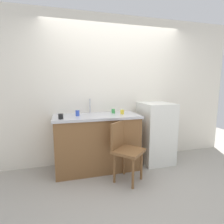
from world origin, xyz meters
TOP-DOWN VIEW (x-y plane):
  - ground_plane at (0.00, 0.00)m, footprint 8.00×8.00m
  - back_wall at (0.00, 1.00)m, footprint 4.80×0.10m
  - cabinet_base at (-0.40, 0.65)m, footprint 1.38×0.60m
  - countertop at (-0.40, 0.65)m, footprint 1.42×0.64m
  - faucet at (-0.48, 0.90)m, footprint 0.02×0.02m
  - refrigerator at (0.71, 0.65)m, footprint 0.54×0.60m
  - chair at (-0.08, 0.16)m, footprint 0.57×0.57m
  - cup_blue at (-0.72, 0.67)m, footprint 0.06×0.06m
  - cup_yellow at (0.04, 0.64)m, footprint 0.06×0.06m
  - cup_black at (-0.98, 0.46)m, footprint 0.07×0.07m
  - cup_green at (-0.08, 0.77)m, footprint 0.06×0.06m

SIDE VIEW (x-z plane):
  - ground_plane at x=0.00m, z-range 0.00..0.00m
  - cabinet_base at x=-0.40m, z-range 0.00..0.90m
  - chair at x=-0.08m, z-range 0.05..0.94m
  - refrigerator at x=0.71m, z-range 0.00..1.11m
  - countertop at x=-0.40m, z-range 0.90..0.94m
  - cup_yellow at x=0.04m, z-range 0.94..1.01m
  - cup_green at x=-0.08m, z-range 0.94..1.01m
  - cup_black at x=-0.98m, z-range 0.94..1.01m
  - cup_blue at x=-0.72m, z-range 0.94..1.03m
  - faucet at x=-0.48m, z-range 0.94..1.19m
  - back_wall at x=0.00m, z-range 0.00..2.65m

